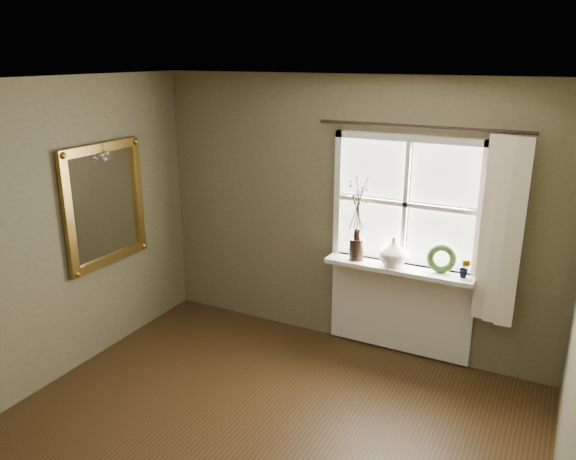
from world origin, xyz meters
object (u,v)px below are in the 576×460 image
(dark_jug, at_px, (357,249))
(cream_vase, at_px, (393,251))
(wreath, at_px, (441,261))
(gilt_mirror, at_px, (105,204))

(dark_jug, height_order, cream_vase, cream_vase)
(dark_jug, xyz_separation_m, wreath, (0.78, 0.04, -0.00))
(cream_vase, height_order, gilt_mirror, gilt_mirror)
(gilt_mirror, bearing_deg, dark_jug, 25.68)
(cream_vase, bearing_deg, wreath, 5.37)
(cream_vase, distance_m, gilt_mirror, 2.69)
(dark_jug, distance_m, wreath, 0.78)
(cream_vase, xyz_separation_m, gilt_mirror, (-2.46, -1.01, 0.38))
(dark_jug, xyz_separation_m, cream_vase, (0.35, 0.00, 0.03))
(dark_jug, bearing_deg, wreath, 2.94)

